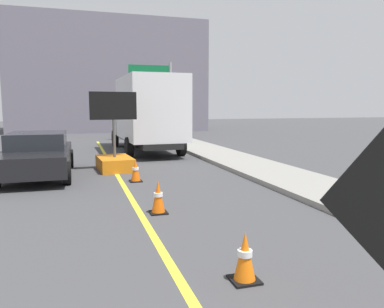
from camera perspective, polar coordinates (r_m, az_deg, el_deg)
name	(u,v)px	position (r m, az deg, el deg)	size (l,w,h in m)	color
sidewalk_curb	(381,209)	(8.86, 26.79, -7.52)	(2.20, 48.00, 0.14)	gray
lane_center_stripe	(153,236)	(6.63, -5.91, -12.23)	(0.14, 36.00, 0.01)	yellow
arrow_board_trailer	(115,156)	(13.33, -11.68, -0.33)	(1.60, 1.88, 2.70)	orange
box_truck	(146,113)	(18.31, -6.99, 6.23)	(2.77, 7.48, 3.53)	black
pickup_car	(38,154)	(12.81, -22.42, -0.06)	(2.12, 4.69, 1.38)	black
highway_guide_sign	(159,87)	(24.61, -5.10, 10.09)	(2.79, 0.18, 5.00)	gray
far_building_block	(109,77)	(35.54, -12.56, 11.31)	(16.57, 7.61, 9.61)	slate
traffic_cone_near_sign	(245,257)	(4.97, 8.03, -15.23)	(0.36, 0.36, 0.65)	black
traffic_cone_mid_lane	(158,197)	(7.85, -5.16, -6.54)	(0.36, 0.36, 0.70)	black
traffic_cone_far_lane	(136,170)	(11.17, -8.57, -2.49)	(0.36, 0.36, 0.68)	black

